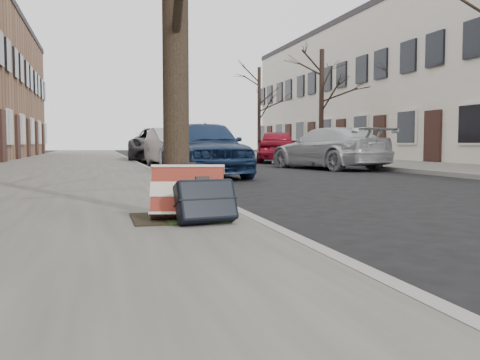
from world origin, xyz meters
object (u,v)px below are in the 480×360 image
object	(u,v)px
suitcase_red	(188,193)
car_near_mid	(174,147)
suitcase_navy	(206,201)
car_near_front	(203,148)

from	to	relation	value
suitcase_red	car_near_mid	world-z (taller)	car_near_mid
suitcase_red	car_near_mid	size ratio (longest dim) A/B	0.16
suitcase_navy	car_near_mid	bearing A→B (deg)	73.42
suitcase_red	suitcase_navy	size ratio (longest dim) A/B	1.24
car_near_mid	car_near_front	bearing A→B (deg)	-95.03
suitcase_red	car_near_front	world-z (taller)	car_near_front
suitcase_red	suitcase_navy	xyz separation A→B (m)	(0.11, -0.30, -0.05)
suitcase_navy	car_near_mid	size ratio (longest dim) A/B	0.13
car_near_front	car_near_mid	bearing A→B (deg)	87.36
suitcase_navy	car_near_mid	distance (m)	14.32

